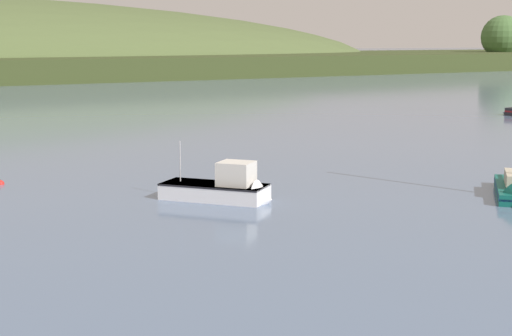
{
  "coord_description": "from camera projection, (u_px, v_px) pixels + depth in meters",
  "views": [
    {
      "loc": [
        -22.08,
        8.97,
        8.12
      ],
      "look_at": [
        -3.45,
        44.78,
        1.44
      ],
      "focal_mm": 54.12,
      "sensor_mm": 36.0,
      "label": 1
    }
  ],
  "objects": [
    {
      "name": "fishing_boat_moored",
      "position": [
        225.0,
        192.0,
        39.58
      ],
      "size": [
        5.46,
        5.76,
        3.7
      ],
      "rotation": [
        0.0,
        0.0,
        5.44
      ],
      "color": "white",
      "rests_on": "ground"
    },
    {
      "name": "mooring_buoy_foreground",
      "position": [
        0.0,
        184.0,
        44.13
      ],
      "size": [
        0.49,
        0.49,
        0.57
      ],
      "color": "red",
      "rests_on": "ground"
    }
  ]
}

